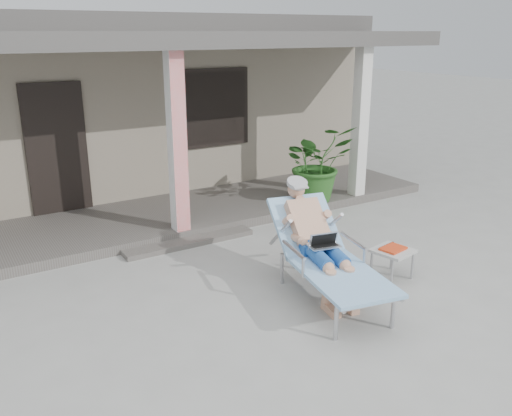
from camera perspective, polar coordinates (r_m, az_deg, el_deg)
ground at (r=6.59m, az=-0.03°, el=-8.98°), size 60.00×60.00×0.00m
house at (r=11.96m, az=-16.97°, el=10.96°), size 10.40×5.40×3.30m
porch_deck at (r=9.05m, az=-10.09°, el=-1.03°), size 10.00×2.00×0.15m
porch_overhang at (r=8.51m, az=-10.98°, el=16.38°), size 10.00×2.30×2.85m
porch_step at (r=8.06m, az=-6.98°, el=-3.58°), size 2.00×0.30×0.07m
lounger at (r=6.34m, az=6.99°, el=-2.07°), size 1.15×2.14×1.34m
side_table at (r=7.08m, az=14.19°, el=-4.53°), size 0.53×0.53×0.40m
potted_palm at (r=9.49m, az=6.44°, el=4.73°), size 1.34×1.20×1.34m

